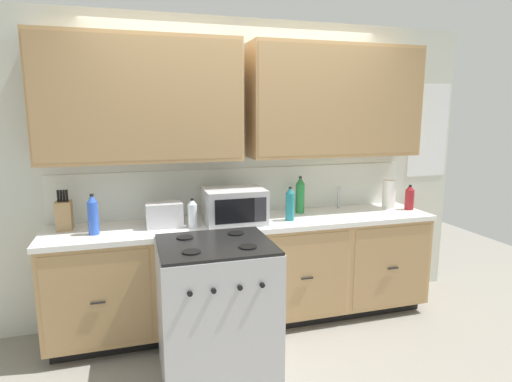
# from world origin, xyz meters

# --- Properties ---
(ground_plane) EXTENTS (8.00, 8.00, 0.00)m
(ground_plane) POSITION_xyz_m (0.00, 0.00, 0.00)
(ground_plane) COLOR gray
(wall_unit) EXTENTS (4.37, 0.40, 2.57)m
(wall_unit) POSITION_xyz_m (0.00, 0.50, 1.67)
(wall_unit) COLOR silver
(wall_unit) RESTS_ON ground_plane
(counter_run) EXTENTS (3.20, 0.64, 0.91)m
(counter_run) POSITION_xyz_m (0.00, 0.30, 0.47)
(counter_run) COLOR black
(counter_run) RESTS_ON ground_plane
(stove_range) EXTENTS (0.76, 0.68, 0.95)m
(stove_range) POSITION_xyz_m (-0.41, -0.33, 0.47)
(stove_range) COLOR #B7B7BC
(stove_range) RESTS_ON ground_plane
(microwave) EXTENTS (0.48, 0.37, 0.28)m
(microwave) POSITION_xyz_m (-0.14, 0.25, 1.05)
(microwave) COLOR #B7B7BC
(microwave) RESTS_ON counter_run
(toaster) EXTENTS (0.28, 0.18, 0.19)m
(toaster) POSITION_xyz_m (-0.69, 0.30, 1.00)
(toaster) COLOR #B7B7BC
(toaster) RESTS_ON counter_run
(knife_block) EXTENTS (0.11, 0.14, 0.31)m
(knife_block) POSITION_xyz_m (-1.42, 0.42, 1.02)
(knife_block) COLOR #9C794E
(knife_block) RESTS_ON counter_run
(sink_faucet) EXTENTS (0.02, 0.02, 0.20)m
(sink_faucet) POSITION_xyz_m (0.93, 0.51, 1.01)
(sink_faucet) COLOR #B2B5BA
(sink_faucet) RESTS_ON counter_run
(paper_towel_roll) EXTENTS (0.12, 0.12, 0.26)m
(paper_towel_roll) POSITION_xyz_m (1.38, 0.39, 1.04)
(paper_towel_roll) COLOR white
(paper_towel_roll) RESTS_ON counter_run
(bottle_blue) EXTENTS (0.08, 0.08, 0.30)m
(bottle_blue) POSITION_xyz_m (-1.20, 0.22, 1.06)
(bottle_blue) COLOR blue
(bottle_blue) RESTS_ON counter_run
(bottle_clear) EXTENTS (0.07, 0.07, 0.23)m
(bottle_clear) POSITION_xyz_m (-0.48, 0.21, 1.02)
(bottle_clear) COLOR silver
(bottle_clear) RESTS_ON counter_run
(bottle_green) EXTENTS (0.08, 0.08, 0.33)m
(bottle_green) POSITION_xyz_m (0.51, 0.44, 1.07)
(bottle_green) COLOR #237A38
(bottle_green) RESTS_ON counter_run
(bottle_red) EXTENTS (0.08, 0.08, 0.23)m
(bottle_red) POSITION_xyz_m (1.52, 0.27, 1.02)
(bottle_red) COLOR maroon
(bottle_red) RESTS_ON counter_run
(bottle_teal) EXTENTS (0.07, 0.07, 0.28)m
(bottle_teal) POSITION_xyz_m (0.32, 0.21, 1.05)
(bottle_teal) COLOR #1E707A
(bottle_teal) RESTS_ON counter_run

